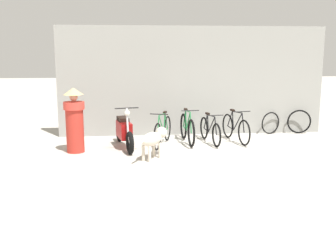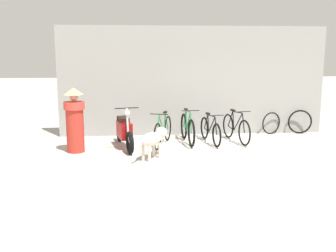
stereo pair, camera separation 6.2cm
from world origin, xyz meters
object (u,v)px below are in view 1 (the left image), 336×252
object	(u,v)px
bicycle_1	(187,129)
stray_dog	(154,139)
bicycle_0	(163,131)
bicycle_3	(236,128)
spare_tire_left	(270,123)
bicycle_2	(210,130)
person_in_robes	(75,119)
spare_tire_right	(299,122)
motorcycle	(124,131)

from	to	relation	value
bicycle_1	stray_dog	bearing A→B (deg)	-36.77
bicycle_0	bicycle_3	world-z (taller)	bicycle_0
bicycle_0	spare_tire_left	size ratio (longest dim) A/B	2.59
bicycle_0	bicycle_2	size ratio (longest dim) A/B	1.05
spare_tire_left	bicycle_1	bearing A→B (deg)	-161.31
bicycle_3	stray_dog	size ratio (longest dim) A/B	1.71
bicycle_2	spare_tire_left	size ratio (longest dim) A/B	2.47
person_in_robes	spare_tire_right	xyz separation A→B (m)	(6.32, 1.63, -0.45)
person_in_robes	spare_tire_right	bearing A→B (deg)	-140.71
bicycle_2	spare_tire_right	size ratio (longest dim) A/B	2.28
bicycle_1	spare_tire_left	bearing A→B (deg)	104.79
person_in_robes	spare_tire_left	bearing A→B (deg)	-138.44
bicycle_0	spare_tire_left	world-z (taller)	bicycle_0
bicycle_3	person_in_robes	distance (m)	4.25
motorcycle	person_in_robes	distance (m)	1.28
bicycle_2	motorcycle	bearing A→B (deg)	-89.14
motorcycle	person_in_robes	size ratio (longest dim) A/B	1.24
bicycle_0	bicycle_2	bearing A→B (deg)	115.24
motorcycle	person_in_robes	world-z (taller)	person_in_robes
bicycle_3	motorcycle	bearing A→B (deg)	-92.22
motorcycle	bicycle_2	bearing A→B (deg)	86.51
bicycle_1	stray_dog	world-z (taller)	bicycle_1
spare_tire_left	bicycle_0	bearing A→B (deg)	-161.47
bicycle_2	stray_dog	distance (m)	2.16
bicycle_2	motorcycle	xyz separation A→B (m)	(-2.27, -0.33, 0.08)
bicycle_1	spare_tire_left	distance (m)	2.76
spare_tire_left	motorcycle	bearing A→B (deg)	-163.29
stray_dog	person_in_robes	world-z (taller)	person_in_robes
bicycle_0	bicycle_3	xyz separation A→B (m)	(2.00, 0.24, -0.00)
bicycle_2	motorcycle	distance (m)	2.30
bicycle_0	motorcycle	bearing A→B (deg)	-61.02
bicycle_3	spare_tire_left	distance (m)	1.55
stray_dog	spare_tire_left	size ratio (longest dim) A/B	1.50
bicycle_2	bicycle_3	world-z (taller)	bicycle_3
bicycle_1	bicycle_2	xyz separation A→B (m)	(0.60, -0.07, -0.04)
bicycle_3	motorcycle	xyz separation A→B (m)	(-2.99, -0.42, 0.05)
person_in_robes	spare_tire_left	size ratio (longest dim) A/B	2.38
bicycle_2	bicycle_0	bearing A→B (deg)	-90.78
motorcycle	person_in_robes	xyz separation A→B (m)	(-1.17, -0.35, 0.39)
bicycle_2	spare_tire_right	distance (m)	3.03
bicycle_3	motorcycle	size ratio (longest dim) A/B	0.87
spare_tire_right	bicycle_0	bearing A→B (deg)	-165.27
bicycle_3	stray_dog	bearing A→B (deg)	-66.44
bicycle_0	bicycle_2	xyz separation A→B (m)	(1.28, 0.15, -0.04)
motorcycle	spare_tire_left	distance (m)	4.47
bicycle_1	bicycle_2	world-z (taller)	bicycle_1
stray_dog	bicycle_1	bearing A→B (deg)	5.15
spare_tire_left	person_in_robes	bearing A→B (deg)	-163.29
spare_tire_right	stray_dog	bearing A→B (deg)	-151.77
bicycle_2	bicycle_3	xyz separation A→B (m)	(0.72, 0.09, 0.03)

